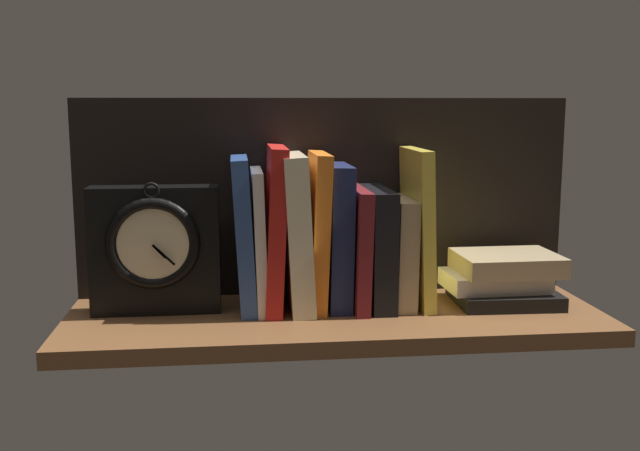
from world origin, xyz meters
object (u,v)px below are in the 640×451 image
(book_black_skeptic, at_px, (377,247))
(book_orange_pandolfini, at_px, (317,231))
(framed_clock, at_px, (155,249))
(book_yellow_seinlanguage, at_px, (417,227))
(book_maroon_dawkins, at_px, (357,247))
(book_cream_twain, at_px, (296,232))
(book_white_catcher, at_px, (259,240))
(book_blue_modern, at_px, (244,234))
(book_red_requiem, at_px, (275,228))
(book_tan_shortstories, at_px, (400,251))
(book_navy_bierce, at_px, (338,236))
(book_stack_side, at_px, (502,278))

(book_black_skeptic, bearing_deg, book_orange_pandolfini, 180.00)
(book_black_skeptic, distance_m, framed_clock, 0.35)
(book_yellow_seinlanguage, bearing_deg, book_maroon_dawkins, 180.00)
(book_cream_twain, bearing_deg, book_white_catcher, 180.00)
(book_blue_modern, distance_m, book_orange_pandolfini, 0.11)
(book_red_requiem, height_order, book_orange_pandolfini, book_red_requiem)
(book_tan_shortstories, bearing_deg, book_black_skeptic, 180.00)
(book_red_requiem, height_order, book_navy_bierce, book_red_requiem)
(book_navy_bierce, relative_size, book_tan_shortstories, 1.31)
(book_red_requiem, bearing_deg, framed_clock, -176.82)
(book_blue_modern, relative_size, book_black_skeptic, 1.27)
(book_cream_twain, bearing_deg, framed_clock, -177.31)
(book_red_requiem, distance_m, book_stack_side, 0.38)
(book_white_catcher, xyz_separation_m, framed_clock, (-0.16, -0.01, -0.01))
(book_navy_bierce, bearing_deg, book_blue_modern, 180.00)
(book_maroon_dawkins, bearing_deg, book_orange_pandolfini, 180.00)
(book_cream_twain, relative_size, book_maroon_dawkins, 1.28)
(book_yellow_seinlanguage, height_order, book_stack_side, book_yellow_seinlanguage)
(book_blue_modern, xyz_separation_m, book_orange_pandolfini, (0.11, 0.00, 0.00))
(book_cream_twain, bearing_deg, book_red_requiem, 180.00)
(book_tan_shortstories, bearing_deg, book_yellow_seinlanguage, 0.00)
(book_blue_modern, xyz_separation_m, book_black_skeptic, (0.21, 0.00, -0.03))
(book_blue_modern, relative_size, book_stack_side, 1.33)
(book_cream_twain, xyz_separation_m, book_tan_shortstories, (0.17, 0.00, -0.04))
(book_white_catcher, height_order, book_maroon_dawkins, book_white_catcher)
(book_blue_modern, relative_size, framed_clock, 1.16)
(book_blue_modern, bearing_deg, book_stack_side, -2.20)
(book_blue_modern, distance_m, book_black_skeptic, 0.21)
(book_black_skeptic, xyz_separation_m, book_stack_side, (0.20, -0.02, -0.05))
(book_navy_bierce, xyz_separation_m, book_black_skeptic, (0.06, 0.00, -0.02))
(book_maroon_dawkins, distance_m, book_tan_shortstories, 0.07)
(book_white_catcher, height_order, book_red_requiem, book_red_requiem)
(book_white_catcher, distance_m, book_orange_pandolfini, 0.09)
(book_cream_twain, height_order, book_tan_shortstories, book_cream_twain)
(book_cream_twain, bearing_deg, book_stack_side, -2.74)
(book_cream_twain, bearing_deg, book_yellow_seinlanguage, 0.00)
(framed_clock, bearing_deg, book_black_skeptic, 1.68)
(book_blue_modern, bearing_deg, book_maroon_dawkins, 0.00)
(book_red_requiem, bearing_deg, book_cream_twain, 0.00)
(book_cream_twain, height_order, book_black_skeptic, book_cream_twain)
(book_tan_shortstories, height_order, framed_clock, framed_clock)
(book_maroon_dawkins, relative_size, book_black_skeptic, 1.01)
(book_yellow_seinlanguage, bearing_deg, book_red_requiem, 180.00)
(book_red_requiem, bearing_deg, book_tan_shortstories, 0.00)
(book_black_skeptic, relative_size, book_tan_shortstories, 1.09)
(book_white_catcher, bearing_deg, book_maroon_dawkins, 0.00)
(book_white_catcher, xyz_separation_m, book_navy_bierce, (0.12, 0.00, 0.00))
(book_white_catcher, height_order, book_yellow_seinlanguage, book_yellow_seinlanguage)
(book_white_catcher, height_order, book_orange_pandolfini, book_orange_pandolfini)
(book_white_catcher, height_order, book_navy_bierce, book_navy_bierce)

